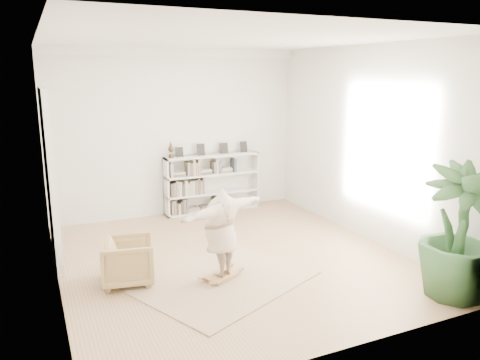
{
  "coord_description": "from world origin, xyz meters",
  "views": [
    {
      "loc": [
        -2.97,
        -6.85,
        3.07
      ],
      "look_at": [
        0.34,
        0.4,
        1.26
      ],
      "focal_mm": 35.0,
      "sensor_mm": 36.0,
      "label": 1
    }
  ],
  "objects_px": {
    "armchair": "(128,261)",
    "person": "(221,230)",
    "houseplant": "(459,232)",
    "rocker_board": "(222,276)",
    "bookshelf": "(212,184)"
  },
  "relations": [
    {
      "from": "armchair",
      "to": "houseplant",
      "type": "xyz_separation_m",
      "value": [
        4.08,
        -2.34,
        0.61
      ]
    },
    {
      "from": "bookshelf",
      "to": "rocker_board",
      "type": "xyz_separation_m",
      "value": [
        -1.23,
        -3.54,
        -0.57
      ]
    },
    {
      "from": "armchair",
      "to": "houseplant",
      "type": "relative_size",
      "value": 0.4
    },
    {
      "from": "armchair",
      "to": "houseplant",
      "type": "distance_m",
      "value": 4.74
    },
    {
      "from": "bookshelf",
      "to": "person",
      "type": "xyz_separation_m",
      "value": [
        -1.23,
        -3.54,
        0.17
      ]
    },
    {
      "from": "armchair",
      "to": "rocker_board",
      "type": "xyz_separation_m",
      "value": [
        1.3,
        -0.5,
        -0.27
      ]
    },
    {
      "from": "rocker_board",
      "to": "person",
      "type": "xyz_separation_m",
      "value": [
        -0.0,
        0.0,
        0.74
      ]
    },
    {
      "from": "bookshelf",
      "to": "person",
      "type": "distance_m",
      "value": 3.75
    },
    {
      "from": "armchair",
      "to": "person",
      "type": "xyz_separation_m",
      "value": [
        1.3,
        -0.5,
        0.46
      ]
    },
    {
      "from": "person",
      "to": "houseplant",
      "type": "xyz_separation_m",
      "value": [
        2.78,
        -1.83,
        0.15
      ]
    },
    {
      "from": "person",
      "to": "armchair",
      "type": "bearing_deg",
      "value": -45.18
    },
    {
      "from": "rocker_board",
      "to": "armchair",
      "type": "bearing_deg",
      "value": 134.82
    },
    {
      "from": "rocker_board",
      "to": "houseplant",
      "type": "xyz_separation_m",
      "value": [
        2.78,
        -1.83,
        0.88
      ]
    },
    {
      "from": "person",
      "to": "houseplant",
      "type": "relative_size",
      "value": 0.88
    },
    {
      "from": "armchair",
      "to": "person",
      "type": "distance_m",
      "value": 1.47
    }
  ]
}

